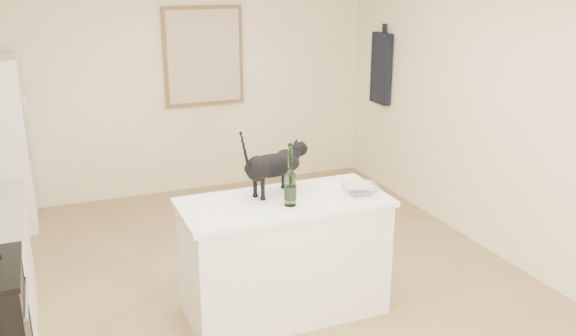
{
  "coord_description": "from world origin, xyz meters",
  "views": [
    {
      "loc": [
        -1.42,
        -4.01,
        2.47
      ],
      "look_at": [
        0.15,
        -0.15,
        1.12
      ],
      "focal_mm": 38.14,
      "sensor_mm": 36.0,
      "label": 1
    }
  ],
  "objects": [
    {
      "name": "hanging_garment",
      "position": [
        2.19,
        2.05,
        1.4
      ],
      "size": [
        0.08,
        0.34,
        0.8
      ],
      "primitive_type": "cube",
      "color": "black",
      "rests_on": "wall_right"
    },
    {
      "name": "island_top",
      "position": [
        0.1,
        -0.2,
        0.88
      ],
      "size": [
        1.5,
        0.7,
        0.04
      ],
      "primitive_type": "cube",
      "color": "white",
      "rests_on": "island_base"
    },
    {
      "name": "wall_right",
      "position": [
        2.25,
        0.0,
        1.3
      ],
      "size": [
        0.0,
        5.5,
        5.5
      ],
      "primitive_type": "plane",
      "rotation": [
        1.57,
        0.0,
        -1.57
      ],
      "color": "#F3E5BC",
      "rests_on": "ground"
    },
    {
      "name": "artwork_canvas",
      "position": [
        0.3,
        2.7,
        1.55
      ],
      "size": [
        0.82,
        0.0,
        1.02
      ],
      "primitive_type": "cube",
      "color": "beige",
      "rests_on": "wall_back"
    },
    {
      "name": "artwork_frame",
      "position": [
        0.3,
        2.72,
        1.55
      ],
      "size": [
        0.9,
        0.03,
        1.1
      ],
      "primitive_type": "cube",
      "color": "brown",
      "rests_on": "wall_back"
    },
    {
      "name": "wine_bottle",
      "position": [
        0.1,
        -0.31,
        1.1
      ],
      "size": [
        0.1,
        0.1,
        0.4
      ],
      "primitive_type": "cylinder",
      "rotation": [
        0.0,
        0.0,
        -0.27
      ],
      "color": "#2A6026",
      "rests_on": "island_top"
    },
    {
      "name": "fridge_paper",
      "position": [
        -1.6,
        2.39,
        1.22
      ],
      "size": [
        0.06,
        0.12,
        0.17
      ],
      "primitive_type": "cube",
      "rotation": [
        0.0,
        0.0,
        -0.41
      ],
      "color": "white",
      "rests_on": "fridge"
    },
    {
      "name": "floor",
      "position": [
        0.0,
        0.0,
        0.0
      ],
      "size": [
        5.5,
        5.5,
        0.0
      ],
      "primitive_type": "plane",
      "color": "#9E8254",
      "rests_on": "ground"
    },
    {
      "name": "glass_bowl",
      "position": [
        0.66,
        -0.3,
        0.93
      ],
      "size": [
        0.34,
        0.34,
        0.07
      ],
      "primitive_type": "imported",
      "rotation": [
        0.0,
        0.0,
        -0.28
      ],
      "color": "white",
      "rests_on": "island_top"
    },
    {
      "name": "island_base",
      "position": [
        0.1,
        -0.2,
        0.43
      ],
      "size": [
        1.44,
        0.67,
        0.86
      ],
      "primitive_type": "cube",
      "color": "white",
      "rests_on": "floor"
    },
    {
      "name": "black_cat",
      "position": [
        0.07,
        -0.05,
        1.1
      ],
      "size": [
        0.58,
        0.36,
        0.39
      ],
      "primitive_type": null,
      "rotation": [
        0.0,
        0.0,
        0.38
      ],
      "color": "black",
      "rests_on": "island_top"
    },
    {
      "name": "wall_back",
      "position": [
        0.0,
        2.75,
        1.3
      ],
      "size": [
        4.5,
        0.0,
        4.5
      ],
      "primitive_type": "plane",
      "rotation": [
        1.57,
        0.0,
        0.0
      ],
      "color": "#F3E5BC",
      "rests_on": "ground"
    }
  ]
}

